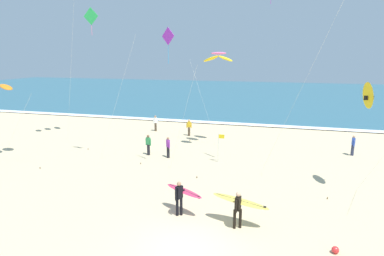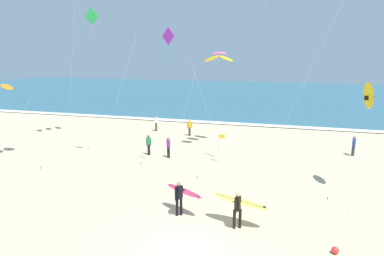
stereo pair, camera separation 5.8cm
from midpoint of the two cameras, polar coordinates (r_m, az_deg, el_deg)
The scene contains 16 objects.
ground_plane at distance 13.44m, azimuth -1.39°, elevation -20.78°, with size 160.00×160.00×0.00m, color #D1BA8E.
ocean_water at distance 64.74m, azimuth 12.64°, elevation 5.95°, with size 160.00×60.00×0.08m, color #2D6075.
shoreline_foam at distance 35.46m, azimuth 9.91°, elevation 0.66°, with size 160.00×1.30×0.01m, color white.
surfer_lead at distance 14.55m, azimuth 8.53°, elevation -13.33°, with size 2.66×1.14×1.71m.
surfer_trailing at distance 15.41m, azimuth -1.84°, elevation -11.70°, with size 2.12×1.28×1.71m.
kite_diamond_violet_mid at distance 20.24m, azimuth -3.98°, elevation 15.01°, with size 2.65×1.37×9.15m.
kite_diamond_emerald_high at distance 23.38m, azimuth -17.17°, elevation 17.54°, with size 3.93×0.32×10.58m.
kite_arc_rose_low at distance 25.95m, azimuth 4.91°, elevation 12.57°, with size 3.83×3.13×7.73m.
kite_delta_golden_distant at distance 19.28m, azimuth 29.29°, elevation 5.07°, with size 0.94×5.17×6.10m.
bystander_purple_top at distance 23.70m, azimuth -4.17°, elevation -3.44°, with size 0.37×0.39×1.59m.
bystander_yellow_top at distance 30.10m, azimuth -0.38°, elevation 0.11°, with size 0.49×0.26×1.59m.
bystander_blue_top at distance 27.07m, azimuth 27.04°, elevation -2.78°, with size 0.22×0.50×1.59m.
bystander_green_top at distance 24.51m, azimuth -7.69°, elevation -2.98°, with size 0.49×0.25×1.59m.
bystander_white_top at distance 32.24m, azimuth -6.40°, elevation 0.88°, with size 0.40×0.35×1.59m.
lifeguard_flag at distance 22.63m, azimuth 5.00°, elevation -3.05°, with size 0.45×0.05×2.10m.
beach_ball at distance 14.21m, azimuth 24.37°, elevation -19.32°, with size 0.28×0.28×0.28m, color red.
Camera 2 is at (3.33, -10.69, 7.43)m, focal length 29.77 mm.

